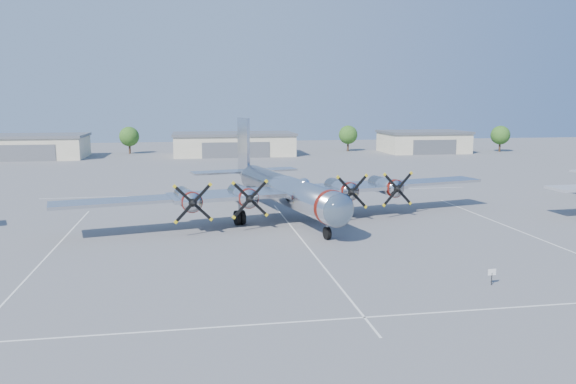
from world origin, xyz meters
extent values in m
plane|color=#5C5C5F|center=(0.00, 0.00, 0.00)|extent=(260.00, 260.00, 0.00)
cube|color=silver|center=(-22.00, -5.00, 0.01)|extent=(0.15, 40.00, 0.01)
cube|color=silver|center=(0.00, -5.00, 0.01)|extent=(0.15, 40.00, 0.01)
cube|color=silver|center=(22.00, -5.00, 0.01)|extent=(0.15, 40.00, 0.01)
cube|color=silver|center=(0.00, -22.00, 0.01)|extent=(60.00, 0.15, 0.01)
cube|color=silver|center=(0.00, 25.00, 0.01)|extent=(60.00, 0.15, 0.01)
cube|color=#C1BB99|center=(-45.00, 82.00, 2.40)|extent=(22.00, 14.00, 4.80)
cube|color=slate|center=(-45.00, 82.00, 5.10)|extent=(22.60, 14.60, 0.60)
cube|color=slate|center=(-45.00, 74.95, 1.80)|extent=(12.10, 0.20, 3.60)
cube|color=#C1BB99|center=(0.00, 82.00, 2.40)|extent=(28.00, 14.00, 4.80)
cube|color=slate|center=(0.00, 82.00, 5.10)|extent=(28.60, 14.60, 0.60)
cube|color=slate|center=(0.00, 74.95, 1.80)|extent=(15.40, 0.20, 3.60)
cube|color=#C1BB99|center=(48.00, 82.00, 2.40)|extent=(20.00, 14.00, 4.80)
cube|color=slate|center=(48.00, 82.00, 5.10)|extent=(20.60, 14.60, 0.60)
cube|color=slate|center=(48.00, 74.95, 1.80)|extent=(11.00, 0.20, 3.60)
cylinder|color=#382619|center=(-25.00, 90.00, 1.40)|extent=(0.50, 0.50, 2.80)
sphere|color=#214B15|center=(-25.00, 90.00, 4.24)|extent=(4.80, 4.80, 4.80)
cylinder|color=#382619|center=(30.00, 88.00, 1.40)|extent=(0.50, 0.50, 2.80)
sphere|color=#214B15|center=(30.00, 88.00, 4.24)|extent=(4.80, 4.80, 4.80)
cylinder|color=#382619|center=(68.00, 80.00, 1.40)|extent=(0.50, 0.50, 2.80)
sphere|color=#214B15|center=(68.00, 80.00, 4.24)|extent=(4.80, 4.80, 4.80)
cylinder|color=black|center=(10.58, -17.74, 0.44)|extent=(0.07, 0.07, 0.89)
cube|color=white|center=(10.58, -17.74, 0.94)|extent=(0.61, 0.09, 0.44)
camera|label=1|loc=(-9.87, -52.57, 12.72)|focal=35.00mm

